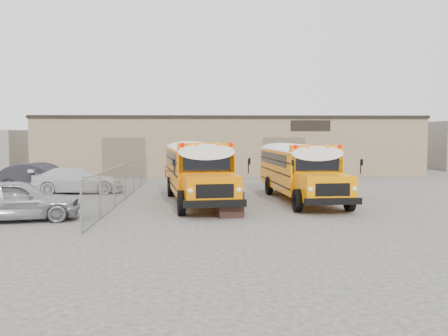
{
  "coord_description": "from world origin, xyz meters",
  "views": [
    {
      "loc": [
        -1.92,
        -22.38,
        3.33
      ],
      "look_at": [
        -0.99,
        2.34,
        1.6
      ],
      "focal_mm": 40.0,
      "sensor_mm": 36.0,
      "label": 1
    }
  ],
  "objects_px": {
    "school_bus_left": "(185,160)",
    "car_dark": "(41,178)",
    "school_bus_right": "(275,160)",
    "tarp_bundle": "(229,197)",
    "car_white": "(78,180)",
    "car_silver": "(16,200)"
  },
  "relations": [
    {
      "from": "school_bus_left",
      "to": "school_bus_right",
      "type": "distance_m",
      "value": 5.54
    },
    {
      "from": "school_bus_left",
      "to": "tarp_bundle",
      "type": "relative_size",
      "value": 6.78
    },
    {
      "from": "school_bus_left",
      "to": "school_bus_right",
      "type": "xyz_separation_m",
      "value": [
        5.53,
        0.3,
        -0.06
      ]
    },
    {
      "from": "tarp_bundle",
      "to": "car_white",
      "type": "xyz_separation_m",
      "value": [
        -8.05,
        8.12,
        -0.06
      ]
    },
    {
      "from": "school_bus_left",
      "to": "tarp_bundle",
      "type": "xyz_separation_m",
      "value": [
        2.18,
        -10.62,
        -0.93
      ]
    },
    {
      "from": "school_bus_left",
      "to": "tarp_bundle",
      "type": "height_order",
      "value": "school_bus_left"
    },
    {
      "from": "school_bus_right",
      "to": "car_silver",
      "type": "height_order",
      "value": "school_bus_right"
    },
    {
      "from": "school_bus_right",
      "to": "car_white",
      "type": "distance_m",
      "value": 11.77
    },
    {
      "from": "tarp_bundle",
      "to": "car_dark",
      "type": "bearing_deg",
      "value": 139.87
    },
    {
      "from": "car_silver",
      "to": "car_white",
      "type": "xyz_separation_m",
      "value": [
        0.07,
        8.85,
        -0.08
      ]
    },
    {
      "from": "school_bus_left",
      "to": "car_white",
      "type": "relative_size",
      "value": 2.08
    },
    {
      "from": "school_bus_left",
      "to": "car_white",
      "type": "bearing_deg",
      "value": -156.96
    },
    {
      "from": "school_bus_right",
      "to": "tarp_bundle",
      "type": "distance_m",
      "value": 11.45
    },
    {
      "from": "school_bus_left",
      "to": "car_dark",
      "type": "bearing_deg",
      "value": -166.08
    },
    {
      "from": "school_bus_left",
      "to": "school_bus_right",
      "type": "height_order",
      "value": "school_bus_left"
    },
    {
      "from": "tarp_bundle",
      "to": "car_silver",
      "type": "height_order",
      "value": "car_silver"
    },
    {
      "from": "tarp_bundle",
      "to": "car_white",
      "type": "distance_m",
      "value": 11.43
    },
    {
      "from": "school_bus_right",
      "to": "tarp_bundle",
      "type": "height_order",
      "value": "school_bus_right"
    },
    {
      "from": "car_silver",
      "to": "car_dark",
      "type": "relative_size",
      "value": 0.94
    },
    {
      "from": "car_dark",
      "to": "car_silver",
      "type": "bearing_deg",
      "value": -157.75
    },
    {
      "from": "school_bus_right",
      "to": "car_dark",
      "type": "distance_m",
      "value": 13.8
    },
    {
      "from": "school_bus_left",
      "to": "school_bus_right",
      "type": "relative_size",
      "value": 1.05
    }
  ]
}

